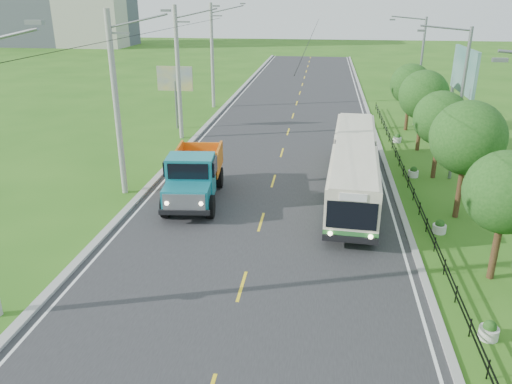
% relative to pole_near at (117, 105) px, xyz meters
% --- Properties ---
extents(ground, '(240.00, 240.00, 0.00)m').
position_rel_pole_near_xyz_m(ground, '(8.26, -9.00, -5.09)').
color(ground, '#2A6016').
rests_on(ground, ground).
extents(road, '(14.00, 120.00, 0.02)m').
position_rel_pole_near_xyz_m(road, '(8.26, 11.00, -5.08)').
color(road, '#28282B').
rests_on(road, ground).
extents(curb_left, '(0.40, 120.00, 0.15)m').
position_rel_pole_near_xyz_m(curb_left, '(1.06, 11.00, -5.02)').
color(curb_left, '#9E9E99').
rests_on(curb_left, ground).
extents(curb_right, '(0.30, 120.00, 0.10)m').
position_rel_pole_near_xyz_m(curb_right, '(15.41, 11.00, -5.04)').
color(curb_right, '#9E9E99').
rests_on(curb_right, ground).
extents(edge_line_left, '(0.12, 120.00, 0.00)m').
position_rel_pole_near_xyz_m(edge_line_left, '(1.61, 11.00, -5.07)').
color(edge_line_left, silver).
rests_on(edge_line_left, road).
extents(edge_line_right, '(0.12, 120.00, 0.00)m').
position_rel_pole_near_xyz_m(edge_line_right, '(14.91, 11.00, -5.07)').
color(edge_line_right, silver).
rests_on(edge_line_right, road).
extents(centre_dash, '(0.12, 2.20, 0.00)m').
position_rel_pole_near_xyz_m(centre_dash, '(8.26, -9.00, -5.07)').
color(centre_dash, yellow).
rests_on(centre_dash, road).
extents(railing_right, '(0.04, 40.00, 0.60)m').
position_rel_pole_near_xyz_m(railing_right, '(16.26, 5.00, -4.79)').
color(railing_right, black).
rests_on(railing_right, ground).
extents(pole_near, '(3.51, 0.32, 10.00)m').
position_rel_pole_near_xyz_m(pole_near, '(0.00, 0.00, 0.00)').
color(pole_near, gray).
rests_on(pole_near, ground).
extents(pole_mid, '(3.51, 0.32, 10.00)m').
position_rel_pole_near_xyz_m(pole_mid, '(0.00, 12.00, 0.00)').
color(pole_mid, gray).
rests_on(pole_mid, ground).
extents(pole_far, '(3.51, 0.32, 10.00)m').
position_rel_pole_near_xyz_m(pole_far, '(0.00, 24.00, 0.00)').
color(pole_far, gray).
rests_on(pole_far, ground).
extents(tree_second, '(3.18, 3.26, 5.30)m').
position_rel_pole_near_xyz_m(tree_second, '(18.12, -6.86, -1.57)').
color(tree_second, '#382314').
rests_on(tree_second, ground).
extents(tree_third, '(3.60, 3.62, 6.00)m').
position_rel_pole_near_xyz_m(tree_third, '(18.12, -0.86, -1.11)').
color(tree_third, '#382314').
rests_on(tree_third, ground).
extents(tree_fourth, '(3.24, 3.31, 5.40)m').
position_rel_pole_near_xyz_m(tree_fourth, '(18.12, 5.14, -1.51)').
color(tree_fourth, '#382314').
rests_on(tree_fourth, ground).
extents(tree_fifth, '(3.48, 3.52, 5.80)m').
position_rel_pole_near_xyz_m(tree_fifth, '(18.12, 11.14, -1.24)').
color(tree_fifth, '#382314').
rests_on(tree_fifth, ground).
extents(tree_back, '(3.30, 3.36, 5.50)m').
position_rel_pole_near_xyz_m(tree_back, '(18.12, 17.14, -1.44)').
color(tree_back, '#382314').
rests_on(tree_back, ground).
extents(streetlight_mid, '(3.02, 0.20, 9.07)m').
position_rel_pole_near_xyz_m(streetlight_mid, '(18.90, 5.00, -0.19)').
color(streetlight_mid, slate).
rests_on(streetlight_mid, ground).
extents(streetlight_far, '(3.02, 0.20, 9.07)m').
position_rel_pole_near_xyz_m(streetlight_far, '(18.90, 19.00, -0.19)').
color(streetlight_far, slate).
rests_on(streetlight_far, ground).
extents(planter_front, '(0.64, 0.64, 0.67)m').
position_rel_pole_near_xyz_m(planter_front, '(16.86, -11.00, -4.81)').
color(planter_front, silver).
rests_on(planter_front, ground).
extents(planter_near, '(0.64, 0.64, 0.67)m').
position_rel_pole_near_xyz_m(planter_near, '(16.86, -3.00, -4.81)').
color(planter_near, silver).
rests_on(planter_near, ground).
extents(planter_mid, '(0.64, 0.64, 0.67)m').
position_rel_pole_near_xyz_m(planter_mid, '(16.86, 5.00, -4.81)').
color(planter_mid, silver).
rests_on(planter_mid, ground).
extents(planter_far, '(0.64, 0.64, 0.67)m').
position_rel_pole_near_xyz_m(planter_far, '(16.86, 13.00, -4.81)').
color(planter_far, silver).
rests_on(planter_far, ground).
extents(billboard_left, '(3.00, 0.20, 5.20)m').
position_rel_pole_near_xyz_m(billboard_left, '(-1.24, 15.00, -1.23)').
color(billboard_left, slate).
rests_on(billboard_left, ground).
extents(billboard_right, '(0.24, 6.00, 7.30)m').
position_rel_pole_near_xyz_m(billboard_right, '(20.56, 11.00, 0.25)').
color(billboard_right, slate).
rests_on(billboard_right, ground).
extents(bus, '(3.25, 15.10, 2.89)m').
position_rel_pole_near_xyz_m(bus, '(12.93, 1.81, -3.35)').
color(bus, '#2E7332').
rests_on(bus, ground).
extents(dump_truck, '(3.23, 6.98, 2.84)m').
position_rel_pole_near_xyz_m(dump_truck, '(4.25, -0.56, -3.49)').
color(dump_truck, '#167A89').
rests_on(dump_truck, ground).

